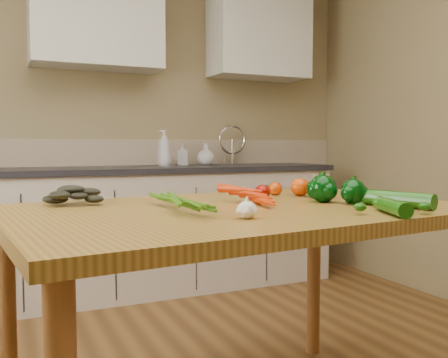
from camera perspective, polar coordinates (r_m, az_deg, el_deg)
room at (r=1.67m, az=2.83°, el=10.52°), size 4.04×5.04×2.64m
counter_run at (r=3.67m, az=-8.82°, el=-5.50°), size 2.84×0.64×1.14m
upper_cabinets at (r=3.94m, az=-5.20°, el=17.01°), size 2.15×0.35×0.70m
table at (r=1.77m, az=1.89°, el=-6.16°), size 1.66×1.17×0.84m
soap_bottle_a at (r=3.72m, az=-6.84°, el=3.55°), size 0.14×0.14×0.27m
soap_bottle_b at (r=3.88m, az=-4.75°, el=2.86°), size 0.10×0.10×0.17m
soap_bottle_c at (r=3.90m, az=-2.11°, el=2.85°), size 0.14×0.14×0.17m
carrot_bunch at (r=1.76m, az=0.58°, el=-1.86°), size 0.31×0.25×0.08m
leafy_greens at (r=1.88m, az=-16.88°, el=-1.13°), size 0.22×0.20×0.11m
garlic_bulb at (r=1.46m, az=2.64°, el=-3.56°), size 0.06×0.06×0.05m
pepper_a at (r=1.91m, az=11.27°, el=-1.11°), size 0.10×0.10×0.10m
pepper_b at (r=2.07m, az=11.00°, el=-0.86°), size 0.09×0.09×0.09m
pepper_c at (r=1.88m, az=14.58°, el=-1.41°), size 0.09×0.09×0.09m
tomato_a at (r=1.99m, az=4.42°, el=-1.49°), size 0.06×0.06×0.06m
tomato_b at (r=2.15m, az=5.88°, el=-1.10°), size 0.06×0.06×0.06m
tomato_c at (r=2.13m, az=8.70°, el=-0.92°), size 0.08×0.08×0.08m
zucchini_a at (r=1.82m, az=19.28°, el=-2.22°), size 0.13×0.26×0.06m
zucchini_b at (r=1.63m, az=18.68°, el=-3.02°), size 0.12×0.21×0.05m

